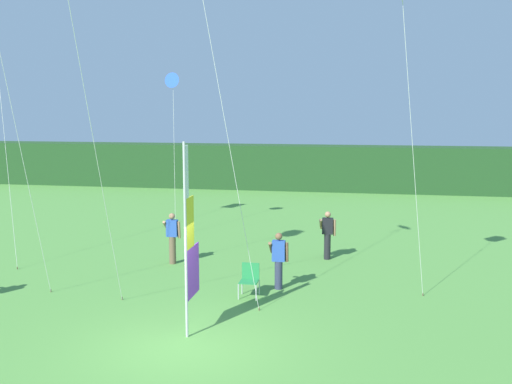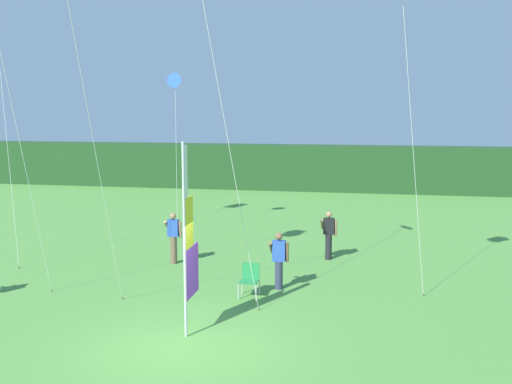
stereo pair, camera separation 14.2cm
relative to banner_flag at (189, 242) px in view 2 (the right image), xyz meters
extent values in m
plane|color=#518E3D|center=(0.15, -0.76, -2.09)|extent=(120.00, 120.00, 0.00)
cube|color=#1E421E|center=(0.15, 24.42, -0.71)|extent=(80.00, 2.40, 2.74)
cylinder|color=#B7B7BC|center=(0.00, -0.29, 0.09)|extent=(0.06, 0.06, 4.35)
cube|color=purple|center=(0.00, 0.22, -0.72)|extent=(0.02, 0.97, 1.16)
cube|color=yellow|center=(0.00, 0.04, 0.44)|extent=(0.02, 0.60, 1.16)
cube|color=white|center=(0.00, -0.15, 1.60)|extent=(0.02, 0.23, 1.16)
cylinder|color=#2D334C|center=(1.49, 3.59, -1.68)|extent=(0.22, 0.22, 0.81)
cube|color=#284CA8|center=(1.49, 3.59, -0.99)|extent=(0.36, 0.20, 0.59)
sphere|color=brown|center=(1.49, 3.59, -0.57)|extent=(0.20, 0.20, 0.20)
cylinder|color=brown|center=(1.26, 3.66, -0.92)|extent=(0.09, 0.48, 0.42)
cylinder|color=brown|center=(1.72, 3.60, -1.02)|extent=(0.09, 0.14, 0.56)
cylinder|color=black|center=(2.62, 7.20, -1.65)|extent=(0.22, 0.22, 0.87)
cube|color=black|center=(2.62, 7.20, -0.95)|extent=(0.36, 0.20, 0.54)
sphere|color=#A37556|center=(2.62, 7.20, -0.55)|extent=(0.20, 0.20, 0.20)
cylinder|color=#A37556|center=(2.39, 7.26, -0.90)|extent=(0.09, 0.48, 0.42)
cylinder|color=#A37556|center=(2.85, 7.20, -1.00)|extent=(0.09, 0.14, 0.56)
cylinder|color=brown|center=(-2.32, 5.70, -1.63)|extent=(0.22, 0.22, 0.91)
cube|color=#284CA8|center=(-2.32, 5.70, -0.90)|extent=(0.36, 0.20, 0.55)
sphere|color=#A37556|center=(-2.32, 5.70, -0.51)|extent=(0.20, 0.20, 0.20)
cylinder|color=#A37556|center=(-2.55, 5.76, -0.86)|extent=(0.09, 0.48, 0.42)
cylinder|color=#A37556|center=(-2.09, 5.71, -0.95)|extent=(0.09, 0.14, 0.56)
cylinder|color=#BCBCC1|center=(0.58, 2.48, -1.88)|extent=(0.03, 0.03, 0.42)
cylinder|color=#BCBCC1|center=(1.06, 2.48, -1.88)|extent=(0.03, 0.03, 0.42)
cylinder|color=#BCBCC1|center=(0.58, 2.96, -1.88)|extent=(0.03, 0.03, 0.42)
cylinder|color=#BCBCC1|center=(1.06, 2.96, -1.88)|extent=(0.03, 0.03, 0.42)
cube|color=#237F42|center=(0.82, 2.72, -1.65)|extent=(0.48, 0.48, 0.03)
cube|color=#237F42|center=(0.82, 2.96, -1.42)|extent=(0.48, 0.03, 0.44)
cylinder|color=brown|center=(-6.93, 4.13, -2.05)|extent=(0.03, 0.03, 0.08)
cylinder|color=silver|center=(-7.82, 5.12, 3.38)|extent=(1.79, 1.99, 10.92)
cylinder|color=brown|center=(-2.46, 1.88, -2.05)|extent=(0.03, 0.03, 0.08)
cylinder|color=silver|center=(-2.29, 0.05, 2.67)|extent=(0.36, 3.68, 9.52)
cylinder|color=brown|center=(-3.50, 9.63, -2.05)|extent=(0.03, 0.03, 0.08)
cylinder|color=silver|center=(-3.67, 10.17, 0.98)|extent=(0.36, 1.10, 6.14)
cone|color=blue|center=(-3.85, 10.71, 4.05)|extent=(0.63, 0.36, 0.63)
cylinder|color=brown|center=(1.27, 1.71, -2.05)|extent=(0.03, 0.03, 0.08)
cylinder|color=silver|center=(0.30, 1.41, 3.74)|extent=(1.96, 0.61, 11.66)
cylinder|color=brown|center=(-4.67, 2.15, -2.05)|extent=(0.03, 0.03, 0.08)
cylinder|color=silver|center=(-4.83, 0.89, 3.46)|extent=(0.32, 2.54, 11.10)
cylinder|color=brown|center=(5.44, 3.68, -2.05)|extent=(0.03, 0.03, 0.08)
cylinder|color=silver|center=(5.01, 3.41, 1.97)|extent=(0.88, 0.57, 8.10)
camera|label=1|loc=(3.82, -12.53, 2.98)|focal=41.90mm
camera|label=2|loc=(3.96, -12.50, 2.98)|focal=41.90mm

